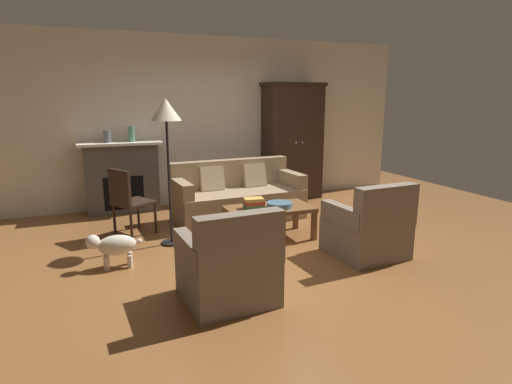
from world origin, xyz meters
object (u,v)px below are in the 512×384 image
(armchair_near_left, at_px, (229,268))
(couch, at_px, (237,198))
(fireplace, at_px, (122,177))
(mantel_vase_slate, at_px, (107,136))
(mantel_vase_jade, at_px, (131,134))
(floor_lamp, at_px, (166,119))
(coffee_table, at_px, (270,211))
(fruit_bowl, at_px, (280,205))
(armoire, at_px, (292,141))
(side_chair_wooden, at_px, (128,198))
(armchair_near_right, at_px, (368,230))
(book_stack, at_px, (254,203))
(dog, at_px, (114,246))

(armchair_near_left, bearing_deg, couch, 69.39)
(fireplace, height_order, armchair_near_left, fireplace)
(armchair_near_left, bearing_deg, mantel_vase_slate, 102.88)
(mantel_vase_jade, relative_size, floor_lamp, 0.14)
(coffee_table, relative_size, mantel_vase_slate, 5.96)
(floor_lamp, bearing_deg, fruit_bowl, -13.22)
(fruit_bowl, xyz_separation_m, floor_lamp, (-1.34, 0.31, 1.10))
(armoire, xyz_separation_m, floor_lamp, (-2.52, -1.74, 0.52))
(side_chair_wooden, bearing_deg, mantel_vase_jade, 80.59)
(mantel_vase_slate, xyz_separation_m, armchair_near_right, (2.63, -3.06, -0.90))
(mantel_vase_jade, distance_m, floor_lamp, 1.84)
(armchair_near_right, height_order, floor_lamp, floor_lamp)
(armchair_near_left, height_order, floor_lamp, floor_lamp)
(mantel_vase_jade, bearing_deg, armchair_near_right, -53.43)
(armoire, height_order, book_stack, armoire)
(fruit_bowl, height_order, mantel_vase_slate, mantel_vase_slate)
(fireplace, relative_size, book_stack, 4.85)
(mantel_vase_slate, bearing_deg, armchair_near_right, -49.32)
(side_chair_wooden, bearing_deg, couch, 9.67)
(fireplace, height_order, side_chair_wooden, fireplace)
(fruit_bowl, relative_size, armchair_near_left, 0.38)
(fruit_bowl, bearing_deg, side_chair_wooden, 154.93)
(fireplace, height_order, mantel_vase_slate, mantel_vase_slate)
(couch, bearing_deg, mantel_vase_jade, 144.43)
(dog, bearing_deg, armchair_near_right, -14.70)
(mantel_vase_slate, bearing_deg, book_stack, -51.60)
(fireplace, height_order, book_stack, fireplace)
(fireplace, distance_m, book_stack, 2.52)
(floor_lamp, bearing_deg, armoire, 34.56)
(mantel_vase_slate, distance_m, armchair_near_left, 3.73)
(couch, xyz_separation_m, armchair_near_right, (0.87, -2.06, -0.00))
(couch, bearing_deg, armoire, 34.36)
(fireplace, height_order, dog, fireplace)
(fireplace, xyz_separation_m, mantel_vase_slate, (-0.18, -0.02, 0.64))
(fruit_bowl, relative_size, dog, 0.58)
(fireplace, height_order, couch, fireplace)
(fireplace, distance_m, armchair_near_left, 3.61)
(couch, height_order, floor_lamp, floor_lamp)
(coffee_table, distance_m, mantel_vase_slate, 2.88)
(coffee_table, height_order, dog, coffee_table)
(armoire, distance_m, mantel_vase_slate, 3.14)
(coffee_table, xyz_separation_m, armchair_near_left, (-1.02, -1.46, -0.05))
(mantel_vase_jade, height_order, side_chair_wooden, mantel_vase_jade)
(mantel_vase_slate, bearing_deg, fruit_bowl, -47.36)
(couch, bearing_deg, fireplace, 147.18)
(mantel_vase_jade, bearing_deg, fruit_bowl, -53.12)
(armchair_near_right, relative_size, dog, 1.53)
(fireplace, distance_m, floor_lamp, 2.11)
(couch, relative_size, side_chair_wooden, 2.19)
(armchair_near_left, relative_size, dog, 1.53)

